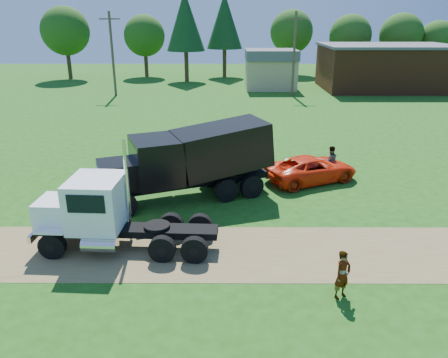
{
  "coord_description": "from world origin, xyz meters",
  "views": [
    {
      "loc": [
        -1.49,
        -14.72,
        8.54
      ],
      "look_at": [
        -1.57,
        3.76,
        1.6
      ],
      "focal_mm": 35.0,
      "sensor_mm": 36.0,
      "label": 1
    }
  ],
  "objects_px": {
    "white_semi_tractor": "(100,213)",
    "spectator_a": "(343,275)",
    "orange_pickup": "(312,169)",
    "black_dump_truck": "(192,158)"
  },
  "relations": [
    {
      "from": "orange_pickup",
      "to": "spectator_a",
      "type": "height_order",
      "value": "spectator_a"
    },
    {
      "from": "white_semi_tractor",
      "to": "black_dump_truck",
      "type": "distance_m",
      "value": 5.97
    },
    {
      "from": "white_semi_tractor",
      "to": "spectator_a",
      "type": "height_order",
      "value": "white_semi_tractor"
    },
    {
      "from": "black_dump_truck",
      "to": "spectator_a",
      "type": "distance_m",
      "value": 9.94
    },
    {
      "from": "black_dump_truck",
      "to": "spectator_a",
      "type": "height_order",
      "value": "black_dump_truck"
    },
    {
      "from": "orange_pickup",
      "to": "spectator_a",
      "type": "bearing_deg",
      "value": 150.7
    },
    {
      "from": "white_semi_tractor",
      "to": "orange_pickup",
      "type": "height_order",
      "value": "white_semi_tractor"
    },
    {
      "from": "orange_pickup",
      "to": "black_dump_truck",
      "type": "bearing_deg",
      "value": 85.78
    },
    {
      "from": "black_dump_truck",
      "to": "spectator_a",
      "type": "xyz_separation_m",
      "value": [
        5.36,
        -8.28,
        -1.21
      ]
    },
    {
      "from": "white_semi_tractor",
      "to": "spectator_a",
      "type": "relative_size",
      "value": 4.29
    }
  ]
}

